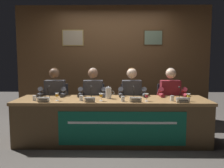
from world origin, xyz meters
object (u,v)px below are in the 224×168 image
microphone_center_left (91,95)px  chair_far_right (168,108)px  panelist_center_right (132,96)px  juice_glass_center_right (147,96)px  water_cup_center_right (123,99)px  nameplate_far_right (183,100)px  panelist_far_left (54,96)px  microphone_center_right (134,95)px  panelist_center_left (93,96)px  panelist_far_right (171,96)px  juice_glass_far_right (188,96)px  juice_glass_far_left (57,95)px  water_pitcher_central (109,93)px  chair_far_left (57,108)px  microphone_far_right (180,95)px  water_cup_far_left (34,98)px  water_cup_center_left (81,98)px  chair_center_left (94,108)px  nameplate_center_right (136,100)px  microphone_far_left (48,95)px  water_cup_far_right (172,99)px  juice_glass_center_left (101,96)px  nameplate_far_left (43,100)px  conference_table (112,114)px  nameplate_center_left (90,100)px  chair_center_right (131,108)px

microphone_center_left → chair_far_right: size_ratio=0.24×
panelist_center_right → juice_glass_center_right: (0.19, -0.62, 0.10)m
water_cup_center_right → nameplate_far_right: (0.92, -0.08, 0.00)m
panelist_far_left → microphone_center_right: (1.46, -0.45, 0.09)m
microphone_center_left → panelist_center_left: bearing=91.5°
panelist_far_right → juice_glass_far_right: panelist_far_right is taller
water_cup_center_right → chair_far_right: bearing=43.2°
juice_glass_far_left → water_pitcher_central: bearing=15.3°
chair_far_left → panelist_far_left: size_ratio=0.74×
juice_glass_far_left → panelist_center_left: bearing=48.9°
microphone_far_right → water_cup_far_left: bearing=-176.9°
water_cup_center_left → water_cup_center_right: 0.67m
juice_glass_far_left → chair_center_left: bearing=56.8°
nameplate_center_right → nameplate_far_right: 0.73m
nameplate_center_right → juice_glass_far_right: size_ratio=1.48×
water_cup_far_left → chair_center_left: bearing=42.8°
chair_center_left → panelist_center_left: 0.34m
microphone_center_left → nameplate_center_right: (0.72, -0.26, -0.03)m
microphone_far_left → water_cup_far_right: (2.04, -0.16, -0.04)m
water_cup_center_left → microphone_far_right: bearing=3.9°
nameplate_far_right → microphone_center_left: bearing=168.8°
microphone_center_left → water_cup_far_right: microphone_center_left is taller
chair_far_left → chair_center_left: (0.73, 0.00, 0.00)m
panelist_far_left → juice_glass_center_right: (1.64, -0.62, 0.10)m
chair_far_left → chair_center_left: same height
panelist_center_left → chair_far_right: (1.45, 0.20, -0.28)m
panelist_far_left → water_cup_center_right: (1.26, -0.66, 0.05)m
juice_glass_far_right → microphone_far_right: (-0.09, 0.14, -0.01)m
juice_glass_center_left → water_cup_center_right: size_ratio=1.46×
juice_glass_far_right → nameplate_far_right: bearing=-136.5°
panelist_far_left → nameplate_far_left: panelist_far_left is taller
nameplate_far_left → panelist_center_left: (0.70, 0.73, -0.05)m
chair_far_left → chair_far_right: size_ratio=1.00×
panelist_far_left → water_cup_far_left: (-0.15, -0.61, 0.05)m
chair_far_right → microphone_far_right: bearing=-86.9°
conference_table → panelist_far_right: (1.08, 0.52, 0.22)m
microphone_center_right → nameplate_center_left: bearing=-158.4°
juice_glass_center_left → chair_center_right: 1.04m
chair_far_right → microphone_far_left: bearing=-163.6°
water_cup_far_left → microphone_center_left: microphone_center_left is taller
chair_far_left → microphone_center_right: microphone_center_right is taller
conference_table → nameplate_far_left: bearing=-168.5°
microphone_center_left → water_pitcher_central: bearing=15.2°
water_cup_center_left → juice_glass_center_right: bearing=-1.6°
nameplate_center_right → nameplate_far_right: (0.73, -0.02, 0.00)m
nameplate_center_left → juice_glass_center_right: 0.90m
water_cup_far_left → panelist_center_right: (1.60, 0.61, -0.05)m
water_cup_far_right → juice_glass_far_right: bearing=-7.8°
panelist_far_left → water_cup_far_left: panelist_far_left is taller
chair_far_left → water_cup_far_right: chair_far_left is taller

